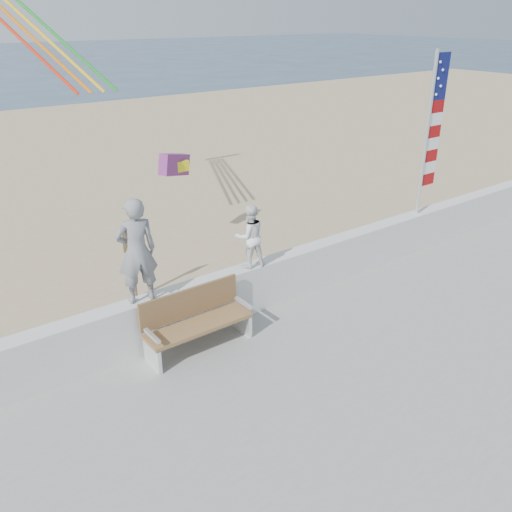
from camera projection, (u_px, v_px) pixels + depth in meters
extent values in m
plane|color=#2C3F58|center=(313.00, 374.00, 8.60)|extent=(220.00, 220.00, 0.00)
cube|color=tan|center=(97.00, 216.00, 15.16)|extent=(90.00, 40.00, 0.08)
cube|color=silver|center=(241.00, 291.00, 9.80)|extent=(30.00, 0.35, 0.90)
imported|color=gray|center=(137.00, 251.00, 8.22)|extent=(0.68, 0.51, 1.70)
imported|color=white|center=(250.00, 236.00, 9.49)|extent=(0.63, 0.54, 1.15)
cube|color=olive|center=(199.00, 326.00, 8.75)|extent=(1.80, 0.50, 0.06)
cube|color=brown|center=(190.00, 302.00, 8.82)|extent=(1.80, 0.05, 0.50)
cube|color=white|center=(153.00, 356.00, 8.38)|extent=(0.06, 0.50, 0.40)
cube|color=silver|center=(152.00, 336.00, 8.18)|extent=(0.06, 0.45, 0.05)
cube|color=white|center=(242.00, 322.00, 9.31)|extent=(0.06, 0.50, 0.40)
cube|color=silver|center=(244.00, 303.00, 9.11)|extent=(0.06, 0.45, 0.05)
cylinder|color=silver|center=(426.00, 136.00, 11.56)|extent=(0.08, 0.08, 3.50)
cube|color=#0F1451|center=(441.00, 76.00, 11.20)|extent=(0.44, 0.02, 0.95)
cube|color=#9E0A0C|center=(427.00, 179.00, 12.10)|extent=(0.44, 0.02, 0.26)
cube|color=white|center=(429.00, 168.00, 11.99)|extent=(0.44, 0.02, 0.26)
cube|color=#9E0A0C|center=(431.00, 156.00, 11.88)|extent=(0.44, 0.02, 0.26)
cube|color=white|center=(432.00, 144.00, 11.78)|extent=(0.44, 0.02, 0.26)
cube|color=#9E0A0C|center=(434.00, 132.00, 11.67)|extent=(0.44, 0.02, 0.26)
cube|color=white|center=(436.00, 119.00, 11.56)|extent=(0.44, 0.02, 0.26)
cube|color=#9E0A0C|center=(437.00, 106.00, 11.45)|extent=(0.44, 0.02, 0.26)
sphere|color=white|center=(436.00, 94.00, 11.27)|extent=(0.06, 0.06, 0.06)
sphere|color=white|center=(441.00, 86.00, 11.27)|extent=(0.06, 0.06, 0.06)
sphere|color=white|center=(438.00, 78.00, 11.14)|extent=(0.06, 0.06, 0.06)
sphere|color=white|center=(443.00, 70.00, 11.14)|extent=(0.06, 0.06, 0.06)
sphere|color=white|center=(440.00, 62.00, 11.00)|extent=(0.06, 0.06, 0.06)
cube|color=red|center=(174.00, 165.00, 12.31)|extent=(0.96, 0.62, 0.65)
cube|color=yellow|center=(180.00, 166.00, 12.41)|extent=(0.34, 0.25, 0.24)
cylinder|color=#866040|center=(133.00, 271.00, 10.45)|extent=(0.07, 0.07, 1.20)
cube|color=olive|center=(131.00, 240.00, 10.17)|extent=(0.32, 0.03, 0.42)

